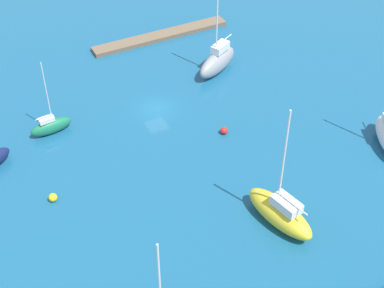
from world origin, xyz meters
name	(u,v)px	position (x,y,z in m)	size (l,w,h in m)	color
water	(156,109)	(0.00, 0.00, 0.00)	(160.00, 160.00, 0.00)	#19567F
pier_dock	(161,36)	(-7.75, -15.42, 0.30)	(20.40, 2.26, 0.60)	brown
sailboat_gray_mid_basin	(217,61)	(-10.59, -3.88, 1.63)	(7.62, 5.44, 13.54)	gray
sailboat_green_near_pier	(51,126)	(12.53, -1.36, 0.98)	(4.96, 1.86, 9.31)	#19724C
sailboat_yellow_far_north	(280,212)	(-2.85, 22.13, 1.44)	(4.13, 8.30, 13.23)	yellow
mooring_buoy_yellow	(53,198)	(15.58, 9.31, 0.44)	(0.88, 0.88, 0.88)	yellow
mooring_buoy_red	(224,131)	(-4.93, 7.83, 0.43)	(0.86, 0.86, 0.86)	red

